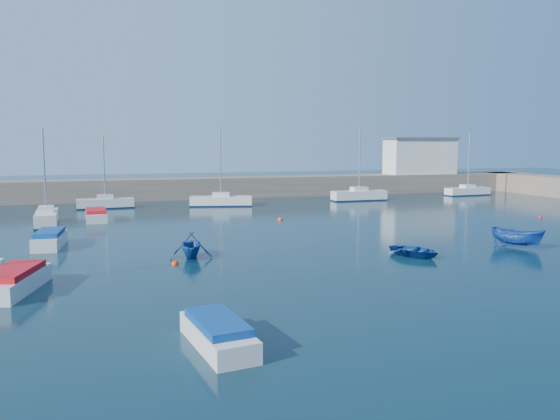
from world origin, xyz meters
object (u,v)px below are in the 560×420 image
object	(u,v)px
motorboat_1	(50,239)
dinghy_right	(517,238)
sailboat_6	(221,201)
motorboat_2	(96,215)
sailboat_7	(359,195)
motorboat_3	(218,333)
sailboat_8	(468,191)
dinghy_left	(191,245)
dinghy_center	(415,251)
sailboat_5	(105,203)
sailboat_3	(47,218)
motorboat_0	(14,281)
harbor_office	(420,157)

from	to	relation	value
motorboat_1	dinghy_right	distance (m)	31.36
sailboat_6	motorboat_2	world-z (taller)	sailboat_6
sailboat_7	motorboat_3	xyz separation A→B (m)	(-26.07, -43.18, -0.20)
sailboat_8	motorboat_1	xyz separation A→B (m)	(-50.51, -23.69, -0.05)
sailboat_8	dinghy_left	bearing A→B (deg)	122.06
dinghy_center	dinghy_left	world-z (taller)	dinghy_left
sailboat_5	motorboat_1	size ratio (longest dim) A/B	1.66
motorboat_3	dinghy_center	distance (m)	18.41
dinghy_center	sailboat_3	bearing A→B (deg)	114.32
motorboat_3	motorboat_0	bearing A→B (deg)	120.74
sailboat_5	sailboat_8	world-z (taller)	sailboat_8
sailboat_3	motorboat_0	world-z (taller)	sailboat_3
sailboat_8	motorboat_1	size ratio (longest dim) A/B	1.77
motorboat_3	dinghy_center	world-z (taller)	motorboat_3
dinghy_right	motorboat_1	bearing A→B (deg)	129.36
harbor_office	sailboat_3	world-z (taller)	sailboat_3
sailboat_6	dinghy_right	world-z (taller)	sailboat_6
sailboat_6	motorboat_1	xyz separation A→B (m)	(-15.89, -20.90, -0.08)
motorboat_0	motorboat_2	size ratio (longest dim) A/B	1.03
dinghy_left	sailboat_7	bearing A→B (deg)	59.07
sailboat_7	motorboat_1	xyz separation A→B (m)	(-33.33, -21.76, -0.14)
sailboat_8	dinghy_right	bearing A→B (deg)	144.64
sailboat_8	motorboat_0	world-z (taller)	sailboat_8
dinghy_left	dinghy_right	world-z (taller)	dinghy_left
sailboat_6	motorboat_2	size ratio (longest dim) A/B	1.74
sailboat_5	motorboat_3	size ratio (longest dim) A/B	1.77
sailboat_3	motorboat_0	size ratio (longest dim) A/B	1.54
sailboat_5	motorboat_2	world-z (taller)	sailboat_5
sailboat_3	dinghy_center	xyz separation A→B (m)	(23.00, -20.96, -0.31)
sailboat_6	dinghy_left	xyz separation A→B (m)	(-7.32, -27.24, 0.17)
sailboat_3	motorboat_1	xyz separation A→B (m)	(1.23, -10.87, -0.12)
sailboat_5	dinghy_left	distance (m)	29.18
sailboat_5	sailboat_6	distance (m)	12.46
sailboat_7	motorboat_2	world-z (taller)	sailboat_7
harbor_office	motorboat_0	distance (m)	64.16
sailboat_3	motorboat_1	distance (m)	10.94
sailboat_7	sailboat_5	bearing A→B (deg)	88.67
harbor_office	dinghy_center	world-z (taller)	harbor_office
sailboat_6	dinghy_left	distance (m)	28.21
harbor_office	motorboat_3	xyz separation A→B (m)	(-40.10, -52.24, -4.63)
dinghy_center	dinghy_right	size ratio (longest dim) A/B	0.96
dinghy_right	dinghy_left	bearing A→B (deg)	138.48
motorboat_2	dinghy_center	xyz separation A→B (m)	(19.03, -22.84, -0.15)
sailboat_5	motorboat_3	xyz separation A→B (m)	(3.74, -43.82, -0.12)
motorboat_0	motorboat_2	distance (m)	24.64
harbor_office	sailboat_5	xyz separation A→B (m)	(-43.84, -8.42, -4.51)
sailboat_8	sailboat_7	bearing A→B (deg)	92.87
motorboat_2	sailboat_7	bearing A→B (deg)	14.28
harbor_office	sailboat_8	xyz separation A→B (m)	(3.15, -7.12, -4.52)
sailboat_7	dinghy_left	size ratio (longest dim) A/B	3.06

